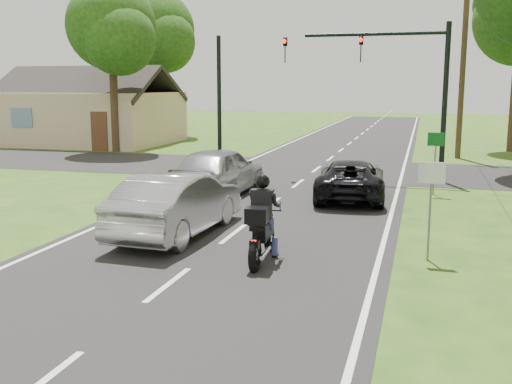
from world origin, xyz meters
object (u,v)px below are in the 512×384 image
(sign_green, at_px, (436,148))
(utility_pole_far, at_px, (464,56))
(traffic_signal, at_px, (395,73))
(dark_suv, at_px, (351,179))
(sign_white, at_px, (431,187))
(silver_suv, at_px, (219,171))
(silver_sedan, at_px, (177,204))
(motorcycle_rider, at_px, (262,228))

(sign_green, bearing_deg, utility_pole_far, 83.27)
(traffic_signal, bearing_deg, dark_suv, -103.61)
(dark_suv, bearing_deg, sign_white, 105.47)
(silver_suv, bearing_deg, dark_suv, -168.99)
(dark_suv, distance_m, silver_suv, 4.41)
(traffic_signal, bearing_deg, silver_sedan, -114.07)
(motorcycle_rider, xyz_separation_m, utility_pole_far, (4.90, 20.07, 4.34))
(traffic_signal, bearing_deg, utility_pole_far, 70.32)
(silver_sedan, relative_size, utility_pole_far, 0.48)
(silver_sedan, height_order, sign_green, sign_green)
(sign_white, bearing_deg, utility_pole_far, 85.49)
(motorcycle_rider, relative_size, silver_suv, 0.45)
(traffic_signal, height_order, sign_green, traffic_signal)
(silver_sedan, bearing_deg, sign_green, -127.49)
(utility_pole_far, bearing_deg, sign_green, -96.73)
(motorcycle_rider, distance_m, sign_green, 9.78)
(dark_suv, height_order, sign_white, sign_white)
(dark_suv, relative_size, traffic_signal, 0.72)
(motorcycle_rider, height_order, dark_suv, motorcycle_rider)
(sign_white, bearing_deg, dark_suv, 110.35)
(silver_sedan, bearing_deg, dark_suv, -118.38)
(traffic_signal, distance_m, utility_pole_far, 8.55)
(silver_sedan, distance_m, traffic_signal, 11.89)
(motorcycle_rider, relative_size, dark_suv, 0.48)
(dark_suv, distance_m, sign_green, 3.14)
(utility_pole_far, relative_size, sign_white, 4.71)
(motorcycle_rider, distance_m, sign_white, 3.66)
(dark_suv, relative_size, sign_white, 2.17)
(traffic_signal, bearing_deg, silver_suv, -136.94)
(motorcycle_rider, height_order, sign_green, sign_green)
(silver_suv, distance_m, utility_pole_far, 16.06)
(silver_suv, relative_size, sign_green, 2.31)
(silver_sedan, xyz_separation_m, utility_pole_far, (7.52, 18.42, 4.28))
(traffic_signal, distance_m, sign_green, 4.24)
(silver_suv, xyz_separation_m, traffic_signal, (5.43, 5.08, 3.29))
(motorcycle_rider, relative_size, traffic_signal, 0.34)
(sign_green, bearing_deg, motorcycle_rider, -111.66)
(silver_suv, height_order, utility_pole_far, utility_pole_far)
(motorcycle_rider, relative_size, utility_pole_far, 0.22)
(motorcycle_rider, height_order, utility_pole_far, utility_pole_far)
(dark_suv, distance_m, sign_white, 7.07)
(dark_suv, distance_m, silver_sedan, 6.97)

